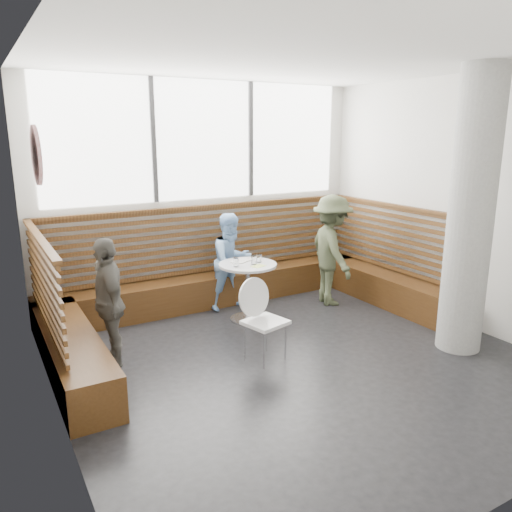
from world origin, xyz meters
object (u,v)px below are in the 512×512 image
concrete_column (471,214)px  child_left (108,302)px  cafe_chair (262,313)px  child_back (232,261)px  adult_man (332,250)px  cafe_table (248,280)px

concrete_column → child_left: concrete_column is taller
child_left → concrete_column: bearing=69.3°
cafe_chair → child_back: child_back is taller
cafe_chair → child_left: size_ratio=0.65×
concrete_column → cafe_chair: (-2.17, 0.91, -1.06)m
cafe_chair → adult_man: 2.16m
adult_man → cafe_chair: bearing=135.8°
adult_man → child_left: size_ratio=1.14×
child_back → child_left: size_ratio=0.98×
concrete_column → cafe_table: 2.85m
concrete_column → adult_man: concrete_column is taller
child_back → child_left: 2.18m
cafe_chair → cafe_table: bearing=54.6°
cafe_table → child_back: 0.56m
child_left → cafe_chair: bearing=67.8°
child_back → child_left: (-1.97, -0.94, 0.02)m
concrete_column → cafe_table: size_ratio=4.04×
cafe_chair → adult_man: size_ratio=0.57×
cafe_table → child_back: (0.04, 0.54, 0.13)m
adult_man → child_left: adult_man is taller
cafe_chair → child_left: 1.67m
cafe_chair → concrete_column: bearing=-36.8°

